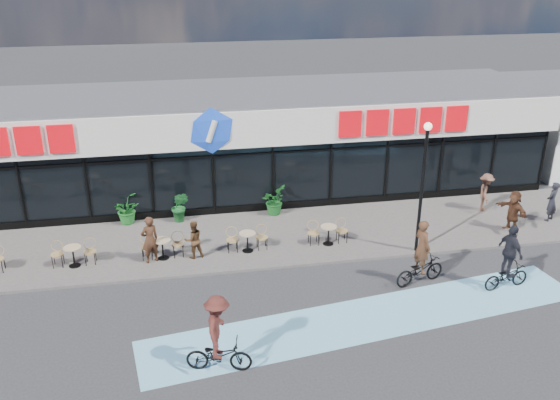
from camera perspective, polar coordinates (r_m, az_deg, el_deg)
name	(u,v)px	position (r m, az deg, el deg)	size (l,w,h in m)	color
ground	(234,305)	(19.04, -4.47, -10.04)	(120.00, 120.00, 0.00)	#28282B
sidewalk	(220,241)	(22.92, -5.75, -3.92)	(44.00, 5.00, 0.10)	#5E5853
bike_lane	(370,318)	(18.57, 8.67, -11.17)	(14.00, 2.20, 0.01)	#6FB2D2
building	(207,143)	(27.12, -7.01, 5.51)	(30.60, 6.57, 4.75)	black
lamp_post	(423,176)	(21.44, 13.61, 2.22)	(0.28, 0.28, 4.86)	black
bistro_set_2	(74,253)	(22.04, -19.25, -4.85)	(1.54, 0.62, 0.90)	tan
bistro_set_3	(163,246)	(21.73, -11.24, -4.34)	(1.54, 0.62, 0.90)	tan
bistro_set_4	(247,239)	(21.86, -3.18, -3.74)	(1.54, 0.62, 0.90)	tan
bistro_set_5	(328,232)	(22.41, 4.63, -3.09)	(1.54, 0.62, 0.90)	tan
potted_plant_left	(125,209)	(24.73, -14.66, -0.85)	(1.09, 0.94, 1.21)	#1E6B25
potted_plant_mid	(180,207)	(24.39, -9.60, -0.63)	(0.71, 0.57, 1.30)	#195924
potted_plant_right	(274,201)	(24.80, -0.61, -0.05)	(1.06, 0.92, 1.18)	#19571F
patron_left	(150,240)	(21.33, -12.42, -3.74)	(0.64, 0.42, 1.75)	#402516
patron_right	(193,240)	(21.42, -8.33, -3.79)	(0.69, 0.54, 1.42)	#4A2F1A
pedestrian_a	(513,211)	(24.94, 21.52, -0.98)	(1.54, 0.49, 1.66)	#432718
pedestrian_b	(486,192)	(26.50, 19.17, 0.71)	(1.06, 0.61, 1.64)	brown
pedestrian_c	(552,201)	(26.50, 24.69, -0.13)	(0.61, 0.40, 1.66)	black
cyclist_a	(508,264)	(20.80, 21.12, -5.74)	(1.72, 1.12, 2.27)	black
cyclist_b	(421,263)	(20.29, 13.38, -5.90)	(1.98, 1.14, 2.31)	black
cyclist_c	(218,339)	(15.92, -5.98, -13.15)	(1.85, 1.29, 2.25)	black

